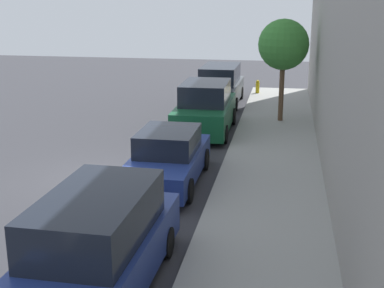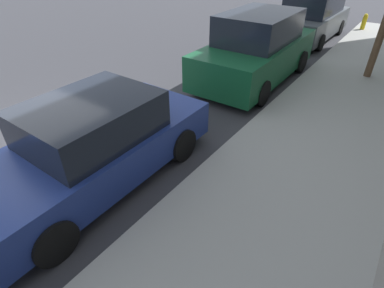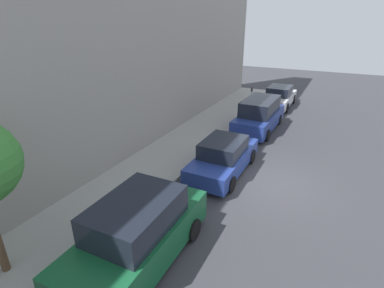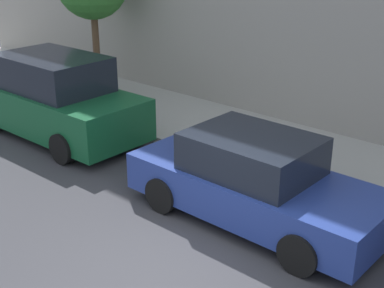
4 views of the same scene
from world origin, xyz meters
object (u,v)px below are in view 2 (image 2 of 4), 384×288
parked_sedan_third (93,146)px  parked_suv_fourth (257,50)px  parked_minivan_fifth (312,17)px  fire_hydrant (364,22)px

parked_sedan_third → parked_suv_fourth: bearing=88.4°
parked_minivan_fifth → parked_suv_fourth: bearing=-88.6°
parked_suv_fourth → fire_hydrant: size_ratio=6.99×
parked_sedan_third → fire_hydrant: size_ratio=6.53×
parked_minivan_fifth → fire_hydrant: size_ratio=7.13×
parked_minivan_fifth → fire_hydrant: (1.70, 2.53, -0.43)m
parked_sedan_third → parked_suv_fourth: 5.94m
parked_sedan_third → parked_minivan_fifth: size_ratio=0.92×
parked_sedan_third → parked_minivan_fifth: (0.03, 11.63, 0.20)m
parked_suv_fourth → parked_minivan_fifth: bearing=91.4°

